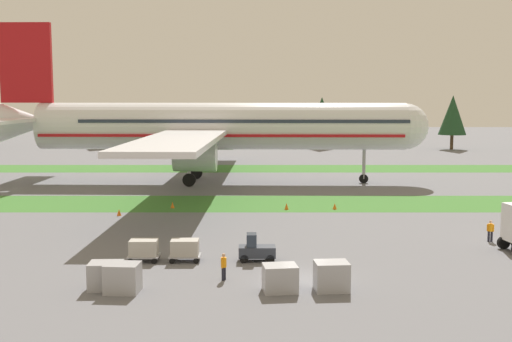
{
  "coord_description": "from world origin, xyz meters",
  "views": [
    {
      "loc": [
        -3.02,
        -39.94,
        11.62
      ],
      "look_at": [
        -3.03,
        24.88,
        4.0
      ],
      "focal_mm": 44.89,
      "sensor_mm": 36.0,
      "label": 1
    }
  ],
  "objects_px": {
    "baggage_tug": "(256,250)",
    "cargo_dolly_lead": "(185,248)",
    "cargo_dolly_second": "(144,249)",
    "ground_crew_marshaller": "(224,266)",
    "ground_crew_loader": "(491,230)",
    "taxiway_marker_2": "(335,206)",
    "uld_container_0": "(106,276)",
    "airliner": "(209,126)",
    "taxiway_marker_1": "(173,205)",
    "uld_container_2": "(280,278)",
    "uld_container_3": "(332,276)",
    "taxiway_marker_0": "(119,212)",
    "uld_container_1": "(123,278)",
    "taxiway_marker_3": "(287,206)"
  },
  "relations": [
    {
      "from": "cargo_dolly_second",
      "to": "taxiway_marker_0",
      "type": "bearing_deg",
      "value": -163.35
    },
    {
      "from": "cargo_dolly_lead",
      "to": "taxiway_marker_2",
      "type": "height_order",
      "value": "cargo_dolly_lead"
    },
    {
      "from": "ground_crew_marshaller",
      "to": "taxiway_marker_2",
      "type": "distance_m",
      "value": 27.53
    },
    {
      "from": "cargo_dolly_lead",
      "to": "uld_container_3",
      "type": "bearing_deg",
      "value": 53.62
    },
    {
      "from": "taxiway_marker_1",
      "to": "ground_crew_marshaller",
      "type": "bearing_deg",
      "value": -75.76
    },
    {
      "from": "airliner",
      "to": "taxiway_marker_2",
      "type": "relative_size",
      "value": 113.54
    },
    {
      "from": "airliner",
      "to": "taxiway_marker_0",
      "type": "distance_m",
      "value": 26.03
    },
    {
      "from": "uld_container_0",
      "to": "uld_container_1",
      "type": "distance_m",
      "value": 1.32
    },
    {
      "from": "cargo_dolly_second",
      "to": "taxiway_marker_1",
      "type": "distance_m",
      "value": 21.68
    },
    {
      "from": "ground_crew_loader",
      "to": "uld_container_0",
      "type": "relative_size",
      "value": 0.87
    },
    {
      "from": "cargo_dolly_lead",
      "to": "ground_crew_loader",
      "type": "bearing_deg",
      "value": 103.6
    },
    {
      "from": "taxiway_marker_0",
      "to": "cargo_dolly_second",
      "type": "bearing_deg",
      "value": -72.56
    },
    {
      "from": "airliner",
      "to": "uld_container_2",
      "type": "relative_size",
      "value": 35.84
    },
    {
      "from": "taxiway_marker_1",
      "to": "taxiway_marker_3",
      "type": "relative_size",
      "value": 0.97
    },
    {
      "from": "uld_container_2",
      "to": "uld_container_1",
      "type": "bearing_deg",
      "value": -179.14
    },
    {
      "from": "airliner",
      "to": "taxiway_marker_2",
      "type": "bearing_deg",
      "value": 36.79
    },
    {
      "from": "baggage_tug",
      "to": "cargo_dolly_lead",
      "type": "distance_m",
      "value": 5.03
    },
    {
      "from": "taxiway_marker_1",
      "to": "cargo_dolly_lead",
      "type": "bearing_deg",
      "value": -80.3
    },
    {
      "from": "airliner",
      "to": "taxiway_marker_3",
      "type": "distance_m",
      "value": 23.78
    },
    {
      "from": "uld_container_1",
      "to": "ground_crew_marshaller",
      "type": "bearing_deg",
      "value": 23.01
    },
    {
      "from": "uld_container_2",
      "to": "uld_container_3",
      "type": "xyz_separation_m",
      "value": [
        3.1,
        0.21,
        0.07
      ]
    },
    {
      "from": "ground_crew_loader",
      "to": "taxiway_marker_1",
      "type": "distance_m",
      "value": 31.58
    },
    {
      "from": "cargo_dolly_second",
      "to": "uld_container_3",
      "type": "relative_size",
      "value": 1.11
    },
    {
      "from": "cargo_dolly_second",
      "to": "ground_crew_marshaller",
      "type": "height_order",
      "value": "ground_crew_marshaller"
    },
    {
      "from": "cargo_dolly_second",
      "to": "ground_crew_loader",
      "type": "xyz_separation_m",
      "value": [
        26.71,
        6.15,
        0.03
      ]
    },
    {
      "from": "taxiway_marker_0",
      "to": "taxiway_marker_2",
      "type": "relative_size",
      "value": 1.0
    },
    {
      "from": "uld_container_2",
      "to": "taxiway_marker_1",
      "type": "height_order",
      "value": "uld_container_2"
    },
    {
      "from": "ground_crew_marshaller",
      "to": "taxiway_marker_3",
      "type": "height_order",
      "value": "ground_crew_marshaller"
    },
    {
      "from": "airliner",
      "to": "taxiway_marker_1",
      "type": "relative_size",
      "value": 110.77
    },
    {
      "from": "cargo_dolly_second",
      "to": "taxiway_marker_2",
      "type": "distance_m",
      "value": 26.37
    },
    {
      "from": "cargo_dolly_lead",
      "to": "taxiway_marker_0",
      "type": "height_order",
      "value": "cargo_dolly_lead"
    },
    {
      "from": "ground_crew_marshaller",
      "to": "taxiway_marker_0",
      "type": "relative_size",
      "value": 2.74
    },
    {
      "from": "cargo_dolly_second",
      "to": "taxiway_marker_1",
      "type": "height_order",
      "value": "cargo_dolly_second"
    },
    {
      "from": "ground_crew_loader",
      "to": "ground_crew_marshaller",
      "type": "bearing_deg",
      "value": -127.28
    },
    {
      "from": "cargo_dolly_lead",
      "to": "taxiway_marker_1",
      "type": "relative_size",
      "value": 3.43
    },
    {
      "from": "baggage_tug",
      "to": "ground_crew_loader",
      "type": "bearing_deg",
      "value": 107.04
    },
    {
      "from": "uld_container_2",
      "to": "uld_container_3",
      "type": "distance_m",
      "value": 3.1
    },
    {
      "from": "airliner",
      "to": "taxiway_marker_2",
      "type": "height_order",
      "value": "airliner"
    },
    {
      "from": "cargo_dolly_lead",
      "to": "ground_crew_loader",
      "type": "xyz_separation_m",
      "value": [
        23.81,
        6.11,
        0.03
      ]
    },
    {
      "from": "baggage_tug",
      "to": "uld_container_0",
      "type": "bearing_deg",
      "value": -54.74
    },
    {
      "from": "uld_container_0",
      "to": "uld_container_2",
      "type": "bearing_deg",
      "value": -2.81
    },
    {
      "from": "ground_crew_marshaller",
      "to": "taxiway_marker_2",
      "type": "relative_size",
      "value": 2.76
    },
    {
      "from": "airliner",
      "to": "uld_container_1",
      "type": "height_order",
      "value": "airliner"
    },
    {
      "from": "cargo_dolly_second",
      "to": "ground_crew_marshaller",
      "type": "relative_size",
      "value": 1.28
    },
    {
      "from": "uld_container_3",
      "to": "uld_container_2",
      "type": "bearing_deg",
      "value": -176.05
    },
    {
      "from": "uld_container_1",
      "to": "taxiway_marker_0",
      "type": "distance_m",
      "value": 25.15
    },
    {
      "from": "ground_crew_loader",
      "to": "airliner",
      "type": "bearing_deg",
      "value": 150.74
    },
    {
      "from": "airliner",
      "to": "taxiway_marker_3",
      "type": "height_order",
      "value": "airliner"
    },
    {
      "from": "ground_crew_loader",
      "to": "taxiway_marker_2",
      "type": "height_order",
      "value": "ground_crew_loader"
    },
    {
      "from": "baggage_tug",
      "to": "uld_container_1",
      "type": "bearing_deg",
      "value": -48.33
    }
  ]
}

